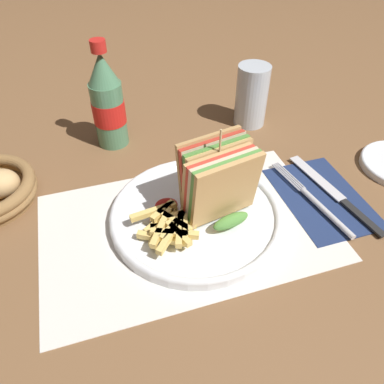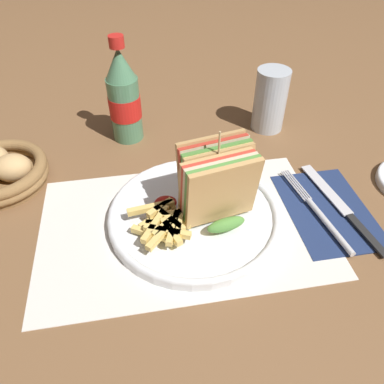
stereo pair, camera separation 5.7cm
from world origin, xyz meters
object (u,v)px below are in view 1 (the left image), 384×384
object	(u,v)px
coke_bottle_near	(108,103)
glass_near	(251,99)
plate_main	(196,214)
knife	(335,193)
fork	(318,204)
club_sandwich	(218,181)

from	to	relation	value
coke_bottle_near	glass_near	bearing A→B (deg)	-2.64
plate_main	coke_bottle_near	world-z (taller)	coke_bottle_near
glass_near	knife	bearing A→B (deg)	-80.70
plate_main	glass_near	distance (m)	0.31
coke_bottle_near	glass_near	xyz separation A→B (m)	(0.29, -0.01, -0.03)
plate_main	coke_bottle_near	size ratio (longest dim) A/B	1.32
fork	knife	xyz separation A→B (m)	(0.04, 0.02, -0.00)
plate_main	coke_bottle_near	bearing A→B (deg)	109.75
plate_main	knife	xyz separation A→B (m)	(0.24, -0.02, -0.00)
glass_near	coke_bottle_near	bearing A→B (deg)	177.36
coke_bottle_near	club_sandwich	bearing A→B (deg)	-63.90
club_sandwich	coke_bottle_near	world-z (taller)	coke_bottle_near
plate_main	glass_near	xyz separation A→B (m)	(0.20, 0.24, 0.04)
club_sandwich	fork	world-z (taller)	club_sandwich
plate_main	club_sandwich	xyz separation A→B (m)	(0.03, -0.00, 0.06)
fork	knife	distance (m)	0.05
club_sandwich	glass_near	xyz separation A→B (m)	(0.16, 0.24, -0.02)
glass_near	fork	bearing A→B (deg)	-90.08
club_sandwich	knife	distance (m)	0.21
knife	glass_near	distance (m)	0.26
plate_main	club_sandwich	size ratio (longest dim) A/B	1.88
plate_main	club_sandwich	world-z (taller)	club_sandwich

